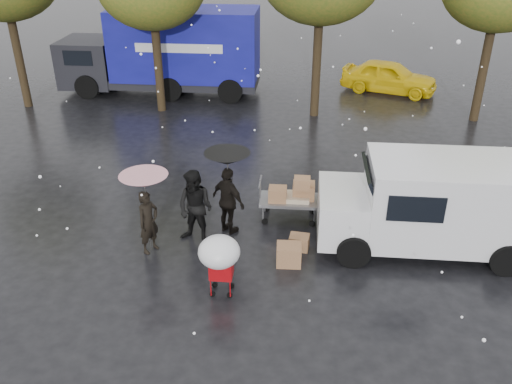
# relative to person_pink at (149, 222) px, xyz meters

# --- Properties ---
(ground) EXTENTS (90.00, 90.00, 0.00)m
(ground) POSITION_rel_person_pink_xyz_m (1.32, -0.32, -0.77)
(ground) COLOR black
(ground) RESTS_ON ground
(person_pink) EXTENTS (0.61, 0.68, 1.55)m
(person_pink) POSITION_rel_person_pink_xyz_m (0.00, 0.00, 0.00)
(person_pink) COLOR black
(person_pink) RESTS_ON ground
(person_middle) EXTENTS (1.09, 0.97, 1.86)m
(person_middle) POSITION_rel_person_pink_xyz_m (1.01, 0.48, 0.16)
(person_middle) COLOR black
(person_middle) RESTS_ON ground
(person_black) EXTENTS (1.06, 0.95, 1.73)m
(person_black) POSITION_rel_person_pink_xyz_m (1.71, 1.00, 0.09)
(person_black) COLOR black
(person_black) RESTS_ON ground
(umbrella_pink) EXTENTS (1.08, 1.08, 1.98)m
(umbrella_pink) POSITION_rel_person_pink_xyz_m (0.00, -0.00, 1.05)
(umbrella_pink) COLOR #4C4C4C
(umbrella_pink) RESTS_ON ground
(umbrella_black) EXTENTS (1.09, 1.09, 2.14)m
(umbrella_black) POSITION_rel_person_pink_xyz_m (1.71, 1.00, 1.21)
(umbrella_black) COLOR #4C4C4C
(umbrella_black) RESTS_ON ground
(vendor_cart) EXTENTS (1.52, 0.80, 1.27)m
(vendor_cart) POSITION_rel_person_pink_xyz_m (3.25, 1.74, -0.05)
(vendor_cart) COLOR slate
(vendor_cart) RESTS_ON ground
(shopping_cart) EXTENTS (0.84, 0.84, 1.46)m
(shopping_cart) POSITION_rel_person_pink_xyz_m (1.89, -1.55, 0.29)
(shopping_cart) COLOR red
(shopping_cart) RESTS_ON ground
(white_van) EXTENTS (4.91, 2.18, 2.20)m
(white_van) POSITION_rel_person_pink_xyz_m (6.49, 0.79, 0.39)
(white_van) COLOR white
(white_van) RESTS_ON ground
(blue_truck) EXTENTS (8.30, 2.60, 3.50)m
(blue_truck) POSITION_rel_person_pink_xyz_m (-2.42, 11.98, 0.98)
(blue_truck) COLOR navy
(blue_truck) RESTS_ON ground
(box_ground_near) EXTENTS (0.57, 0.46, 0.49)m
(box_ground_near) POSITION_rel_person_pink_xyz_m (3.24, -0.24, -0.53)
(box_ground_near) COLOR brown
(box_ground_near) RESTS_ON ground
(box_ground_far) EXTENTS (0.49, 0.41, 0.35)m
(box_ground_far) POSITION_rel_person_pink_xyz_m (3.46, 0.40, -0.60)
(box_ground_far) COLOR brown
(box_ground_far) RESTS_ON ground
(yellow_taxi) EXTENTS (4.31, 2.84, 1.36)m
(yellow_taxi) POSITION_rel_person_pink_xyz_m (7.00, 12.87, -0.09)
(yellow_taxi) COLOR yellow
(yellow_taxi) RESTS_ON ground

